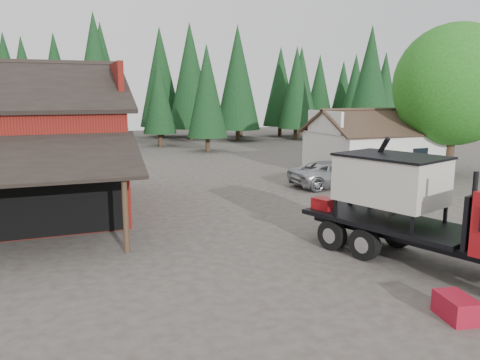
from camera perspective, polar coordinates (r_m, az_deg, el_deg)
name	(u,v)px	position (r m, az deg, el deg)	size (l,w,h in m)	color
ground	(294,252)	(17.12, 6.54, -8.70)	(120.00, 120.00, 0.00)	#433A35
farmhouse	(373,151)	(34.40, 15.90, 3.48)	(8.60, 6.42, 4.65)	silver
deciduous_tree	(455,89)	(34.54, 24.75, 10.01)	(8.00, 8.00, 10.20)	#382619
conifer_backdrop	(129,142)	(57.09, -13.32, 4.52)	(76.00, 16.00, 16.00)	black
near_pine_b	(207,91)	(46.34, -4.05, 10.77)	(3.96, 3.96, 10.40)	#382619
near_pine_c	(370,81)	(50.00, 15.58, 11.54)	(4.84, 4.84, 12.40)	#382619
near_pine_d	(96,75)	(48.47, -17.16, 12.10)	(5.28, 5.28, 13.40)	#382619
feed_truck	(433,210)	(16.27, 22.42, -3.39)	(5.26, 9.42, 4.12)	black
silver_car	(335,174)	(29.26, 11.47, 0.77)	(2.61, 5.67, 1.57)	#A9ACB1
equip_box	(456,307)	(13.36, 24.84, -13.92)	(0.70, 1.10, 0.60)	maroon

